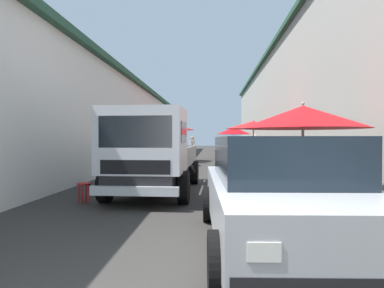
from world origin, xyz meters
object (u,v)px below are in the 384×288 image
fruit_stall_far_left (160,135)px  hatchback_car (278,191)px  fruit_stall_far_right (253,130)px  vendor_by_crates (192,148)px  delivery_truck (151,154)px  fruit_stall_mid_lane (303,126)px  fruit_stall_near_right (233,134)px  fruit_stall_near_left (172,131)px  parked_scooter (308,177)px  vendor_in_shade (255,146)px  plastic_stool (84,188)px

fruit_stall_far_left → hatchback_car: fruit_stall_far_left is taller
fruit_stall_far_right → vendor_by_crates: fruit_stall_far_right is taller
delivery_truck → fruit_stall_far_right: bearing=-24.5°
fruit_stall_mid_lane → fruit_stall_far_left: bearing=25.1°
fruit_stall_near_right → fruit_stall_near_left: fruit_stall_near_left is taller
parked_scooter → fruit_stall_far_left: bearing=31.9°
fruit_stall_far_right → fruit_stall_near_left: (4.65, 4.31, 0.07)m
fruit_stall_far_left → parked_scooter: bearing=-148.1°
fruit_stall_far_left → vendor_in_shade: bearing=-58.9°
fruit_stall_far_left → plastic_stool: (-9.48, 0.15, -1.27)m
fruit_stall_far_left → vendor_in_shade: (3.17, -5.26, -0.64)m
hatchback_car → plastic_stool: size_ratio=9.15×
fruit_stall_near_right → parked_scooter: (-13.80, -0.98, -1.27)m
plastic_stool → fruit_stall_near_left: bearing=-1.7°
fruit_stall_near_left → vendor_by_crates: bearing=-134.7°
fruit_stall_mid_lane → parked_scooter: 2.01m
fruit_stall_far_left → parked_scooter: fruit_stall_far_left is taller
fruit_stall_mid_lane → parked_scooter: (1.50, -0.56, -1.23)m
hatchback_car → parked_scooter: (3.97, -1.55, -0.29)m
hatchback_car → parked_scooter: hatchback_car is taller
fruit_stall_near_right → delivery_truck: bearing=168.6°
hatchback_car → delivery_truck: size_ratio=0.80×
vendor_in_shade → fruit_stall_far_left: bearing=121.1°
fruit_stall_mid_lane → vendor_in_shade: 12.88m
fruit_stall_near_left → parked_scooter: 12.47m
fruit_stall_near_left → hatchback_car: size_ratio=0.66×
fruit_stall_mid_lane → fruit_stall_near_right: bearing=1.6°
fruit_stall_near_left → vendor_in_shade: 5.11m
fruit_stall_mid_lane → vendor_in_shade: fruit_stall_mid_lane is taller
fruit_stall_near_left → delivery_truck: size_ratio=0.53×
parked_scooter → fruit_stall_far_right: bearing=4.6°
hatchback_car → delivery_truck: delivery_truck is taller
fruit_stall_mid_lane → delivery_truck: size_ratio=0.52×
fruit_stall_far_right → vendor_by_crates: bearing=41.8°
fruit_stall_near_right → fruit_stall_near_left: bearing=121.8°
hatchback_car → parked_scooter: bearing=-21.3°
fruit_stall_far_right → delivery_truck: bearing=155.5°
fruit_stall_near_left → delivery_truck: 12.05m
fruit_stall_near_right → parked_scooter: size_ratio=1.39×
fruit_stall_far_right → fruit_stall_far_left: fruit_stall_far_right is taller
vendor_in_shade → plastic_stool: bearing=156.8°
delivery_truck → parked_scooter: bearing=-81.4°
hatchback_car → parked_scooter: size_ratio=2.36×
hatchback_car → delivery_truck: 4.13m
fruit_stall_near_right → delivery_truck: fruit_stall_near_right is taller
delivery_truck → parked_scooter: size_ratio=2.94×
fruit_stall_far_right → fruit_stall_mid_lane: size_ratio=0.98×
hatchback_car → delivery_truck: (3.38, 2.34, 0.30)m
fruit_stall_far_right → hatchback_car: (-10.72, 1.00, -1.07)m
vendor_in_shade → fruit_stall_far_right: bearing=171.1°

